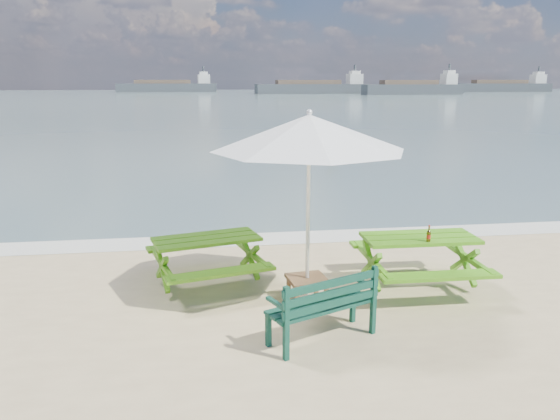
{
  "coord_description": "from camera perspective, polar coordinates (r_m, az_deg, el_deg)",
  "views": [
    {
      "loc": [
        -1.59,
        -6.19,
        3.24
      ],
      "look_at": [
        -0.28,
        3.0,
        1.0
      ],
      "focal_mm": 35.0,
      "sensor_mm": 36.0,
      "label": 1
    }
  ],
  "objects": [
    {
      "name": "sea",
      "position": [
        91.26,
        -7.22,
        11.41
      ],
      "size": [
        300.0,
        300.0,
        0.0
      ],
      "primitive_type": "plane",
      "color": "slate",
      "rests_on": "ground"
    },
    {
      "name": "foam_strip",
      "position": [
        11.38,
        0.28,
        -2.95
      ],
      "size": [
        22.0,
        0.9,
        0.01
      ],
      "primitive_type": "cube",
      "color": "silver",
      "rests_on": "ground"
    },
    {
      "name": "picnic_table_left",
      "position": [
        8.86,
        -7.61,
        -5.4
      ],
      "size": [
        2.06,
        2.19,
        0.79
      ],
      "color": "#519716",
      "rests_on": "ground"
    },
    {
      "name": "picnic_table_right",
      "position": [
        8.95,
        14.25,
        -5.35
      ],
      "size": [
        1.78,
        1.98,
        0.84
      ],
      "color": "#499416",
      "rests_on": "ground"
    },
    {
      "name": "park_bench",
      "position": [
        7.06,
        4.37,
        -11.32
      ],
      "size": [
        1.5,
        1.0,
        0.88
      ],
      "color": "#0D382B",
      "rests_on": "ground"
    },
    {
      "name": "side_table",
      "position": [
        8.24,
        2.85,
        -8.19
      ],
      "size": [
        0.62,
        0.62,
        0.36
      ],
      "color": "brown",
      "rests_on": "ground"
    },
    {
      "name": "patio_umbrella",
      "position": [
        7.69,
        3.05,
        8.07
      ],
      "size": [
        3.1,
        3.1,
        2.76
      ],
      "color": "silver",
      "rests_on": "ground"
    },
    {
      "name": "beer_bottle",
      "position": [
        8.55,
        15.27,
        -2.66
      ],
      "size": [
        0.06,
        0.06,
        0.25
      ],
      "color": "#895514",
      "rests_on": "picnic_table_right"
    },
    {
      "name": "swimmer",
      "position": [
        24.97,
        -3.29,
        4.76
      ],
      "size": [
        0.62,
        0.44,
        1.62
      ],
      "color": "tan",
      "rests_on": "ground"
    },
    {
      "name": "mooring_pilings",
      "position": [
        24.45,
        5.56,
        6.81
      ],
      "size": [
        0.57,
        0.77,
        1.27
      ],
      "color": "black",
      "rests_on": "ground"
    },
    {
      "name": "cargo_ships",
      "position": [
        136.01,
        14.71,
        12.25
      ],
      "size": [
        152.39,
        35.63,
        4.4
      ],
      "color": "#3B4146",
      "rests_on": "ground"
    }
  ]
}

